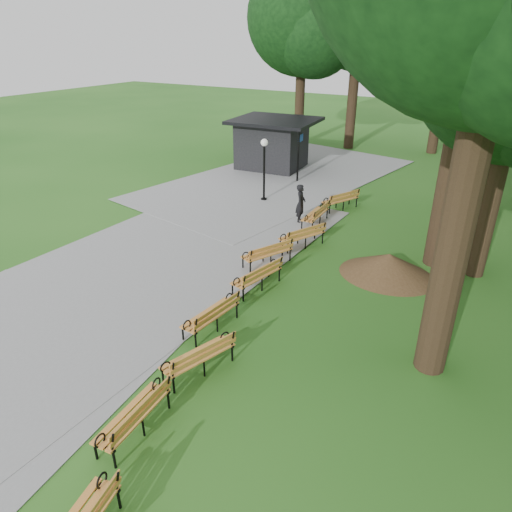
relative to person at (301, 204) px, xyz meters
The scene contains 14 objects.
ground 9.01m from the person, 82.33° to the right, with size 100.00×100.00×0.00m, color #27621C.
path 6.57m from the person, 115.43° to the right, with size 12.00×38.00×0.06m, color gray.
person is the anchor object (origin of this frame).
kiosk 8.54m from the person, 126.77° to the left, with size 4.47×3.89×2.80m, color black, non-canonical shape.
lamp_post 3.34m from the person, 148.59° to the left, with size 0.32×0.32×2.85m.
dirt_mound 5.26m from the person, 32.05° to the right, with size 2.59×2.59×0.77m, color #47301C.
bench_1 11.93m from the person, 80.12° to the right, with size 1.90×0.64×0.88m, color orange, non-canonical shape.
bench_2 9.88m from the person, 78.07° to the right, with size 1.90×0.64×0.88m, color orange, non-canonical shape.
bench_3 8.23m from the person, 80.98° to the right, with size 1.90×0.64×0.88m, color orange, non-canonical shape.
bench_4 5.80m from the person, 77.65° to the right, with size 1.90×0.64×0.88m, color orange, non-canonical shape.
bench_5 4.19m from the person, 79.91° to the right, with size 1.90×0.64×0.88m, color orange, non-canonical shape.
bench_6 2.46m from the person, 63.06° to the right, with size 1.90×0.64×0.88m, color orange, non-canonical shape.
bench_7 0.74m from the person, ahead, with size 1.90×0.64×0.88m, color orange, non-canonical shape.
bench_8 2.44m from the person, 69.26° to the left, with size 1.90×0.64×0.88m, color orange, non-canonical shape.
Camera 1 is at (6.28, -7.39, 7.11)m, focal length 32.42 mm.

